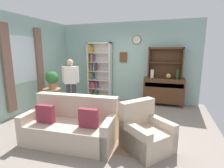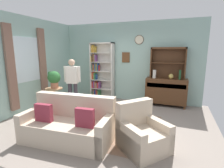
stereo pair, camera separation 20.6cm
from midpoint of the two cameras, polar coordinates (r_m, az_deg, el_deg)
ground_plane at (r=4.64m, az=-0.79°, el=-12.09°), size 5.40×4.60×0.02m
wall_back at (r=6.30m, az=6.56°, el=7.32°), size 5.00×0.09×2.80m
wall_left at (r=5.72m, az=-25.12°, el=5.89°), size 0.16×4.20×2.80m
area_rug at (r=4.31m, az=0.19°, el=-13.77°), size 2.32×2.12×0.01m
bookshelf at (r=6.51m, az=-2.99°, el=3.92°), size 0.90×0.30×2.10m
sideboard at (r=5.96m, az=18.48°, el=-2.14°), size 1.30×0.45×0.92m
sideboard_hutch at (r=5.92m, az=19.17°, el=8.04°), size 1.10×0.26×1.00m
vase_tall at (r=5.81m, az=14.93°, el=3.24°), size 0.11×0.11×0.27m
vase_round at (r=5.80m, az=20.03°, el=2.40°), size 0.15×0.15×0.17m
bottle_wine at (r=5.76m, az=22.65°, el=2.86°), size 0.07×0.07×0.31m
couch_floral at (r=3.68m, az=-12.56°, el=-13.33°), size 1.86×0.99×0.90m
armchair_floral at (r=3.36m, az=11.79°, el=-16.21°), size 1.08×1.08×0.88m
plant_stand at (r=5.57m, az=-17.67°, el=-3.96°), size 0.52×0.52×0.68m
potted_plant_large at (r=5.44m, az=-17.78°, el=1.84°), size 0.38×0.38×0.53m
person_reading at (r=5.39m, az=-11.99°, el=1.18°), size 0.52×0.29×1.56m
coffee_table at (r=4.19m, az=-4.50°, el=-9.40°), size 0.80×0.50×0.42m
book_stack at (r=4.17m, az=-5.30°, el=-7.97°), size 0.21×0.15×0.08m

